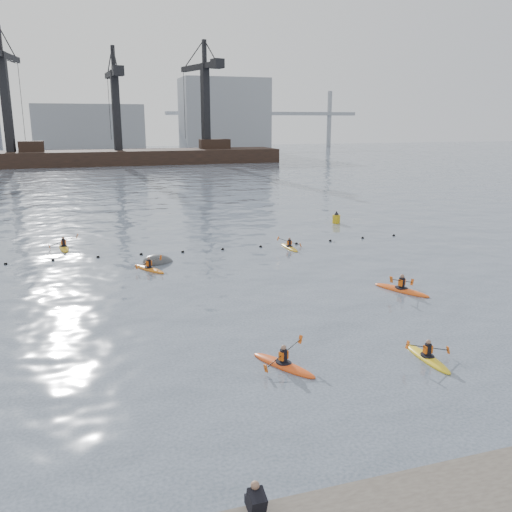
# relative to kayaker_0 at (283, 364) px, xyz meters

# --- Properties ---
(ground) EXTENTS (400.00, 400.00, 0.00)m
(ground) POSITION_rel_kayaker_0_xyz_m (1.75, -2.25, -0.10)
(ground) COLOR #3C4757
(ground) RESTS_ON ground
(float_line) EXTENTS (33.24, 0.73, 0.24)m
(float_line) POSITION_rel_kayaker_0_xyz_m (1.25, 20.29, -0.07)
(float_line) COLOR black
(float_line) RESTS_ON ground
(barge_pier) EXTENTS (72.00, 19.30, 29.50)m
(barge_pier) POSITION_rel_kayaker_0_xyz_m (1.53, 107.75, 1.80)
(barge_pier) COLOR black
(barge_pier) RESTS_ON ground
(skyline) EXTENTS (141.00, 28.00, 22.00)m
(skyline) POSITION_rel_kayaker_0_xyz_m (3.98, 148.03, 9.15)
(skyline) COLOR gray
(skyline) RESTS_ON ground
(kayaker_0) EXTENTS (2.06, 3.13, 1.12)m
(kayaker_0) POSITION_rel_kayaker_0_xyz_m (0.00, 0.00, 0.00)
(kayaker_0) COLOR #E44A15
(kayaker_0) RESTS_ON ground
(kayaker_1) EXTENTS (2.05, 3.03, 1.03)m
(kayaker_1) POSITION_rel_kayaker_0_xyz_m (5.78, -1.20, -0.01)
(kayaker_1) COLOR yellow
(kayaker_1) RESTS_ON ground
(kayaker_2) EXTENTS (2.02, 2.95, 0.97)m
(kayaker_2) POSITION_rel_kayaker_0_xyz_m (-3.22, 16.07, -0.00)
(kayaker_2) COLOR #CD6813
(kayaker_2) RESTS_ON ground
(kayaker_3) EXTENTS (2.01, 2.93, 1.09)m
(kayaker_3) POSITION_rel_kayaker_0_xyz_m (7.71, 18.99, -0.01)
(kayaker_3) COLOR gold
(kayaker_3) RESTS_ON ground
(kayaker_4) EXTENTS (2.24, 3.49, 1.24)m
(kayaker_4) POSITION_rel_kayaker_0_xyz_m (9.85, 7.03, 0.01)
(kayaker_4) COLOR #E75215
(kayaker_4) RESTS_ON ground
(kayaker_5) EXTENTS (2.20, 3.26, 1.16)m
(kayaker_5) POSITION_rel_kayaker_0_xyz_m (-8.60, 24.26, 0.00)
(kayaker_5) COLOR gold
(kayaker_5) RESTS_ON ground
(mooring_buoy) EXTENTS (2.84, 2.23, 1.62)m
(mooring_buoy) POSITION_rel_kayaker_0_xyz_m (-2.39, 17.65, -0.10)
(mooring_buoy) COLOR #3B3D40
(mooring_buoy) RESTS_ON ground
(nav_buoy) EXTENTS (0.73, 0.73, 1.33)m
(nav_buoy) POSITION_rel_kayaker_0_xyz_m (15.75, 27.32, 0.31)
(nav_buoy) COLOR yellow
(nav_buoy) RESTS_ON ground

